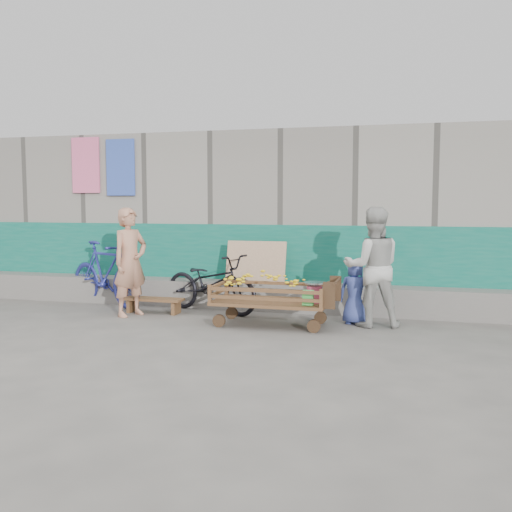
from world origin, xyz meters
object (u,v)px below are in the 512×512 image
(banana_cart, at_px, (268,290))
(bicycle_blue, at_px, (105,274))
(child, at_px, (355,292))
(bicycle_dark, at_px, (211,283))
(bench, at_px, (154,302))
(vendor_man, at_px, (130,262))
(woman, at_px, (373,267))

(banana_cart, relative_size, bicycle_blue, 0.97)
(child, distance_m, bicycle_dark, 2.36)
(banana_cart, bearing_deg, bench, 167.97)
(vendor_man, distance_m, bicycle_blue, 1.13)
(banana_cart, distance_m, bench, 2.08)
(vendor_man, xyz_separation_m, child, (3.46, 0.29, -0.37))
(bicycle_dark, relative_size, bicycle_blue, 0.98)
(bicycle_dark, xyz_separation_m, bicycle_blue, (-1.96, 0.10, 0.08))
(woman, relative_size, child, 1.79)
(child, xyz_separation_m, bicycle_blue, (-4.30, 0.41, 0.08))
(bicycle_dark, bearing_deg, child, -77.97)
(woman, bearing_deg, bicycle_blue, -18.77)
(banana_cart, xyz_separation_m, woman, (1.45, 0.34, 0.34))
(banana_cart, xyz_separation_m, bicycle_dark, (-1.14, 0.73, -0.04))
(bench, distance_m, vendor_man, 0.77)
(bench, distance_m, bicycle_blue, 1.22)
(bench, xyz_separation_m, woman, (3.46, -0.09, 0.68))
(vendor_man, xyz_separation_m, bicycle_blue, (-0.84, 0.70, -0.29))
(vendor_man, height_order, bicycle_blue, vendor_man)
(bench, bearing_deg, bicycle_dark, 19.00)
(bench, bearing_deg, bicycle_blue, 159.63)
(woman, relative_size, bicycle_blue, 0.93)
(vendor_man, height_order, bicycle_dark, vendor_man)
(vendor_man, xyz_separation_m, bicycle_dark, (1.12, 0.59, -0.37))
(child, bearing_deg, bicycle_blue, 3.69)
(woman, relative_size, bicycle_dark, 0.95)
(bicycle_blue, bearing_deg, banana_cart, -80.94)
(bicycle_blue, bearing_deg, bench, -86.26)
(woman, distance_m, bicycle_blue, 4.58)
(woman, distance_m, bicycle_dark, 2.64)
(bench, height_order, woman, woman)
(bench, xyz_separation_m, child, (3.21, -0.01, 0.30))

